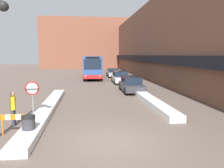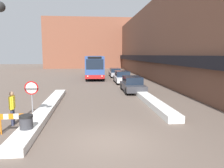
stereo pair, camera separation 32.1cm
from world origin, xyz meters
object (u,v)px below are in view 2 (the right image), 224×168
city_bus (94,66)px  parked_car_back (115,72)px  parked_car_middle (122,77)px  stop_sign (32,92)px  parked_car_front (132,84)px  trash_bin (26,126)px  construction_barricade (11,120)px  pedestrian (12,105)px

city_bus → parked_car_back: city_bus is taller
parked_car_middle → stop_sign: bearing=-116.0°
city_bus → parked_car_middle: (3.46, -6.56, -1.05)m
city_bus → parked_car_front: 13.92m
stop_sign → parked_car_front: bearing=48.0°
parked_car_front → trash_bin: (-6.83, -10.99, -0.26)m
parked_car_back → construction_barricade: (-7.57, -25.65, -0.03)m
parked_car_middle → stop_sign: size_ratio=2.20×
parked_car_middle → parked_car_back: parked_car_middle is taller
parked_car_front → pedestrian: (-7.97, -9.31, 0.29)m
city_bus → parked_car_back: bearing=24.0°
parked_car_front → stop_sign: 10.94m
parked_car_back → construction_barricade: bearing=-106.4°
parked_car_front → construction_barricade: (-7.57, -10.67, -0.08)m
city_bus → trash_bin: (-3.38, -24.43, -1.33)m
parked_car_front → construction_barricade: bearing=-125.3°
city_bus → pedestrian: size_ratio=6.40×
parked_car_back → parked_car_front: bearing=-90.0°
parked_car_middle → construction_barricade: size_ratio=4.21×
parked_car_middle → construction_barricade: parked_car_middle is taller
stop_sign → trash_bin: size_ratio=2.21×
stop_sign → parked_car_back: bearing=72.4°
stop_sign → trash_bin: bearing=-80.7°
parked_car_middle → stop_sign: 16.69m
parked_car_front → trash_bin: size_ratio=4.75×
parked_car_front → construction_barricade: size_ratio=4.10×
parked_car_middle → pedestrian: size_ratio=2.68×
parked_car_front → pedestrian: size_ratio=2.62×
parked_car_front → construction_barricade: parked_car_front is taller
pedestrian → city_bus: bearing=161.9°
city_bus → pedestrian: bearing=-101.2°
parked_car_front → trash_bin: 12.94m
parked_car_back → stop_sign: 24.23m
parked_car_middle → trash_bin: 19.14m
parked_car_front → pedestrian: 12.26m
parked_car_front → city_bus: bearing=104.4°
parked_car_middle → parked_car_front: bearing=-90.0°
trash_bin → construction_barricade: bearing=156.7°
city_bus → parked_car_front: (3.46, -13.45, -1.07)m
city_bus → trash_bin: bearing=-97.9°
parked_car_middle → city_bus: bearing=117.8°
city_bus → stop_sign: size_ratio=5.26×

